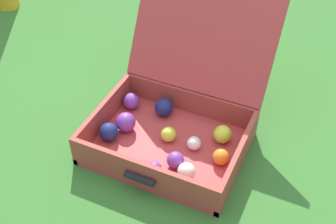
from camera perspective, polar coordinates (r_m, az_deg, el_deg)
The scene contains 2 objects.
ground_plane at distance 1.70m, azimuth 0.36°, elevation -3.67°, with size 16.00×16.00×0.00m, color #336B28.
open_suitcase at distance 1.65m, azimuth 1.08°, elevation -0.00°, with size 0.56×0.67×0.51m.
Camera 1 is at (0.49, -1.09, 1.21)m, focal length 47.51 mm.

